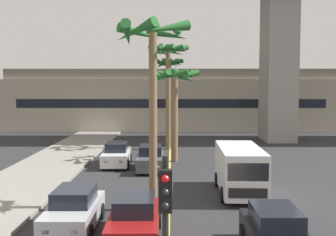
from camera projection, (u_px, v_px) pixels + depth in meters
lane_stripe_center at (169, 175)px, 25.41m from camera, size 0.14×56.00×0.01m
pier_building_backdrop at (171, 100)px, 51.29m from camera, size 38.81×8.04×7.24m
car_queue_front at (151, 159)px, 26.91m from camera, size 1.90×4.14×1.56m
car_queue_second at (117, 155)px, 28.36m from camera, size 1.93×4.15×1.56m
car_queue_third at (135, 220)px, 14.76m from camera, size 1.89×4.13×1.56m
car_queue_fourth at (276, 235)px, 13.30m from camera, size 1.84×4.10×1.56m
car_queue_fifth at (74, 211)px, 15.84m from camera, size 1.84×4.10×1.56m
delivery_van at (240, 169)px, 20.88m from camera, size 2.24×5.29×2.36m
palm_tree_near_median at (153, 56)px, 17.81m from camera, size 3.28×3.36×8.23m
palm_tree_mid_median at (169, 76)px, 41.02m from camera, size 2.87×2.91×8.07m
palm_tree_far_median at (175, 88)px, 29.46m from camera, size 3.52×3.56×6.62m
palm_tree_farthest_median at (168, 64)px, 34.86m from camera, size 3.45×3.49×8.83m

